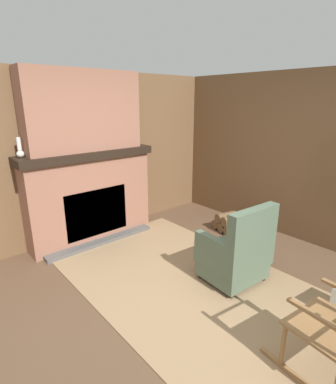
{
  "coord_description": "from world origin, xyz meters",
  "views": [
    {
      "loc": [
        1.81,
        -1.91,
        2.06
      ],
      "look_at": [
        -1.04,
        0.56,
        0.9
      ],
      "focal_mm": 28.0,
      "sensor_mm": 36.0,
      "label": 1
    }
  ],
  "objects_px": {
    "rocking_chair": "(334,333)",
    "storage_case": "(92,145)",
    "armchair": "(236,254)",
    "firewood_stack": "(229,223)",
    "oil_lamp_vase": "(20,150)"
  },
  "relations": [
    {
      "from": "rocking_chair",
      "to": "armchair",
      "type": "bearing_deg",
      "value": -14.4
    },
    {
      "from": "armchair",
      "to": "rocking_chair",
      "type": "height_order",
      "value": "rocking_chair"
    },
    {
      "from": "rocking_chair",
      "to": "storage_case",
      "type": "distance_m",
      "value": 3.62
    },
    {
      "from": "armchair",
      "to": "rocking_chair",
      "type": "distance_m",
      "value": 1.36
    },
    {
      "from": "armchair",
      "to": "rocking_chair",
      "type": "xyz_separation_m",
      "value": [
        1.26,
        -0.51,
        0.05
      ]
    },
    {
      "from": "rocking_chair",
      "to": "firewood_stack",
      "type": "distance_m",
      "value": 2.74
    },
    {
      "from": "rocking_chair",
      "to": "firewood_stack",
      "type": "bearing_deg",
      "value": -28.45
    },
    {
      "from": "firewood_stack",
      "to": "oil_lamp_vase",
      "type": "distance_m",
      "value": 3.24
    },
    {
      "from": "rocking_chair",
      "to": "oil_lamp_vase",
      "type": "distance_m",
      "value": 3.78
    },
    {
      "from": "armchair",
      "to": "oil_lamp_vase",
      "type": "distance_m",
      "value": 2.94
    },
    {
      "from": "armchair",
      "to": "rocking_chair",
      "type": "bearing_deg",
      "value": 162.75
    },
    {
      "from": "rocking_chair",
      "to": "oil_lamp_vase",
      "type": "relative_size",
      "value": 4.46
    },
    {
      "from": "armchair",
      "to": "oil_lamp_vase",
      "type": "relative_size",
      "value": 3.83
    },
    {
      "from": "storage_case",
      "to": "firewood_stack",
      "type": "bearing_deg",
      "value": 53.23
    },
    {
      "from": "rocking_chair",
      "to": "storage_case",
      "type": "height_order",
      "value": "storage_case"
    }
  ]
}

